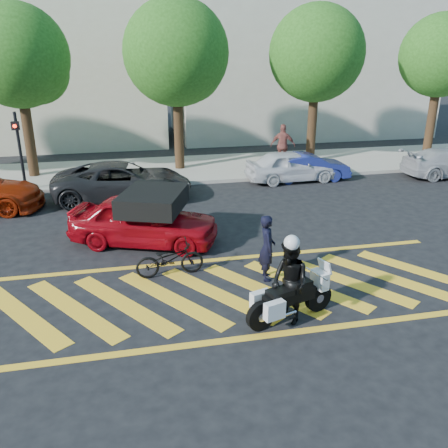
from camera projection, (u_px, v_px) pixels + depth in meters
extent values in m
plane|color=black|center=(242.00, 292.00, 11.42)|extent=(90.00, 90.00, 0.00)
cube|color=#9E998E|center=(180.00, 169.00, 22.36)|extent=(60.00, 5.00, 0.15)
cube|color=yellow|center=(22.00, 315.00, 10.43)|extent=(2.43, 3.21, 0.01)
cube|color=yellow|center=(74.00, 309.00, 10.65)|extent=(2.43, 3.21, 0.01)
cube|color=yellow|center=(124.00, 304.00, 10.87)|extent=(2.43, 3.21, 0.01)
cube|color=yellow|center=(172.00, 299.00, 11.08)|extent=(2.43, 3.21, 0.01)
cube|color=yellow|center=(218.00, 294.00, 11.30)|extent=(2.43, 3.21, 0.01)
cube|color=yellow|center=(262.00, 289.00, 11.51)|extent=(2.43, 3.21, 0.01)
cube|color=yellow|center=(305.00, 285.00, 11.73)|extent=(2.43, 3.21, 0.01)
cube|color=yellow|center=(346.00, 280.00, 11.95)|extent=(2.43, 3.21, 0.01)
cube|color=yellow|center=(386.00, 276.00, 12.16)|extent=(2.43, 3.21, 0.01)
cube|color=yellow|center=(424.00, 272.00, 12.38)|extent=(2.43, 3.21, 0.01)
cube|color=yellow|center=(265.00, 336.00, 9.68)|extent=(12.00, 0.20, 0.01)
cube|color=yellow|center=(226.00, 259.00, 13.15)|extent=(12.00, 0.20, 0.01)
cube|color=beige|center=(20.00, 56.00, 27.28)|extent=(16.00, 8.00, 10.00)
cube|color=beige|center=(299.00, 46.00, 30.44)|extent=(16.00, 8.00, 11.00)
cylinder|color=black|center=(29.00, 133.00, 20.40)|extent=(0.44, 0.44, 4.00)
sphere|color=#225216|center=(17.00, 56.00, 19.29)|extent=(4.20, 4.20, 4.20)
sphere|color=#225216|center=(36.00, 72.00, 19.90)|extent=(2.73, 2.73, 2.73)
cylinder|color=black|center=(179.00, 128.00, 21.68)|extent=(0.44, 0.44, 4.00)
sphere|color=#225216|center=(176.00, 52.00, 20.53)|extent=(4.60, 4.60, 4.60)
sphere|color=#225216|center=(189.00, 69.00, 21.16)|extent=(2.99, 2.99, 2.99)
cylinder|color=black|center=(312.00, 124.00, 22.96)|extent=(0.44, 0.44, 4.00)
sphere|color=#225216|center=(317.00, 53.00, 21.82)|extent=(4.40, 4.40, 4.40)
sphere|color=#225216|center=(325.00, 68.00, 22.45)|extent=(2.86, 2.86, 2.86)
cylinder|color=black|center=(431.00, 119.00, 24.24)|extent=(0.44, 0.44, 4.00)
sphere|color=#225216|center=(441.00, 55.00, 23.14)|extent=(4.00, 4.00, 4.00)
sphere|color=#225216|center=(446.00, 68.00, 23.74)|extent=(2.60, 2.60, 2.60)
cylinder|color=black|center=(21.00, 153.00, 18.53)|extent=(0.12, 0.12, 3.20)
cube|color=black|center=(15.00, 126.00, 17.96)|extent=(0.28, 0.18, 0.32)
sphere|color=#FF260C|center=(15.00, 126.00, 17.87)|extent=(0.14, 0.14, 0.14)
imported|color=black|center=(267.00, 247.00, 11.79)|extent=(0.48, 0.67, 1.70)
imported|color=black|center=(170.00, 259.00, 12.08)|extent=(1.78, 0.75, 0.91)
cylinder|color=black|center=(261.00, 316.00, 9.79)|extent=(0.66, 0.33, 0.65)
cylinder|color=silver|center=(261.00, 316.00, 9.79)|extent=(0.24, 0.21, 0.20)
cylinder|color=black|center=(318.00, 297.00, 10.50)|extent=(0.66, 0.33, 0.65)
cylinder|color=silver|center=(318.00, 297.00, 10.50)|extent=(0.24, 0.21, 0.20)
cube|color=black|center=(289.00, 297.00, 10.03)|extent=(1.25, 0.62, 0.30)
cube|color=black|center=(301.00, 285.00, 10.10)|extent=(0.51, 0.42, 0.22)
cube|color=black|center=(280.00, 292.00, 9.86)|extent=(0.62, 0.48, 0.12)
cube|color=silver|center=(320.00, 280.00, 10.34)|extent=(0.33, 0.46, 0.39)
cube|color=silver|center=(260.00, 299.00, 9.99)|extent=(0.48, 0.30, 0.37)
cube|color=silver|center=(275.00, 310.00, 9.57)|extent=(0.48, 0.30, 0.37)
imported|color=black|center=(290.00, 282.00, 9.93)|extent=(0.93, 1.05, 1.82)
imported|color=maroon|center=(144.00, 220.00, 13.94)|extent=(4.67, 3.17, 1.48)
imported|color=black|center=(123.00, 181.00, 17.98)|extent=(5.31, 2.72, 1.44)
imported|color=silver|center=(291.00, 166.00, 20.48)|extent=(3.98, 1.74, 1.34)
imported|color=navy|center=(308.00, 167.00, 20.66)|extent=(3.58, 1.31, 1.17)
imported|color=brown|center=(283.00, 145.00, 22.28)|extent=(1.26, 0.94, 1.98)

